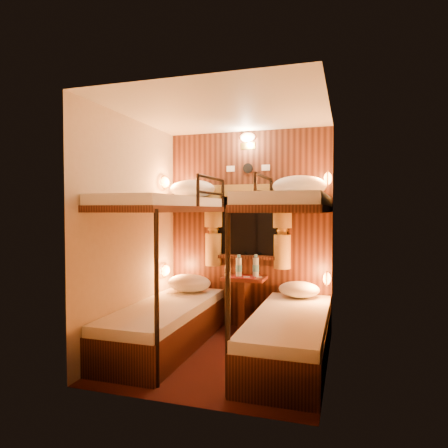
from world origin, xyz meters
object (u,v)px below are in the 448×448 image
(bunk_right, at_px, (290,303))
(bottle_left, at_px, (239,267))
(table, at_px, (244,296))
(bottle_right, at_px, (256,267))
(bunk_left, at_px, (166,294))

(bunk_right, distance_m, bottle_left, 1.06)
(table, distance_m, bottle_right, 0.37)
(bunk_right, height_order, table, bunk_right)
(bunk_right, distance_m, bottle_right, 0.99)
(table, bearing_deg, bottle_right, 16.24)
(table, bearing_deg, bottle_left, -163.90)
(bunk_left, distance_m, bunk_right, 1.30)
(bunk_left, xyz_separation_m, bunk_right, (1.30, 0.00, 0.00))
(bunk_left, distance_m, bottle_left, 0.98)
(bottle_right, bearing_deg, bottle_left, -163.81)
(table, distance_m, bottle_left, 0.35)
(bunk_right, height_order, bottle_right, bunk_right)
(bunk_right, bearing_deg, bottle_left, 133.01)
(bottle_left, relative_size, bottle_right, 0.99)
(table, xyz_separation_m, bottle_left, (-0.06, -0.02, 0.35))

